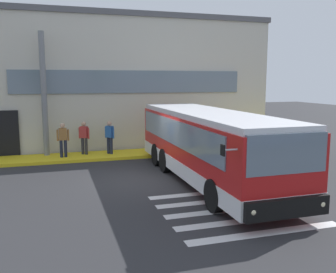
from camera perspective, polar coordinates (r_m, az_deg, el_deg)
ground_plane at (r=14.71m, az=-4.47°, el=-6.68°), size 80.00×90.00×0.02m
bay_paint_stripes at (r=11.56m, az=10.17°, el=-11.04°), size 4.40×3.96×0.01m
terminal_building at (r=25.53m, az=-11.79°, el=8.21°), size 20.27×13.80×7.54m
boarding_curb at (r=19.28m, az=-7.58°, el=-2.79°), size 22.47×2.00×0.15m
entry_support_column at (r=19.27m, az=-18.59°, el=6.17°), size 0.28×0.28×6.08m
bus_main_foreground at (r=14.27m, az=6.27°, el=-1.65°), size 3.04×10.32×2.70m
passenger_near_column at (r=18.68m, az=-15.88°, el=-0.29°), size 0.59×0.23×1.68m
passenger_by_doorway at (r=19.18m, az=-12.77°, el=0.16°), size 0.52×0.50×1.68m
passenger_at_curb_edge at (r=19.07m, az=-8.99°, el=0.11°), size 0.42×0.47×1.68m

